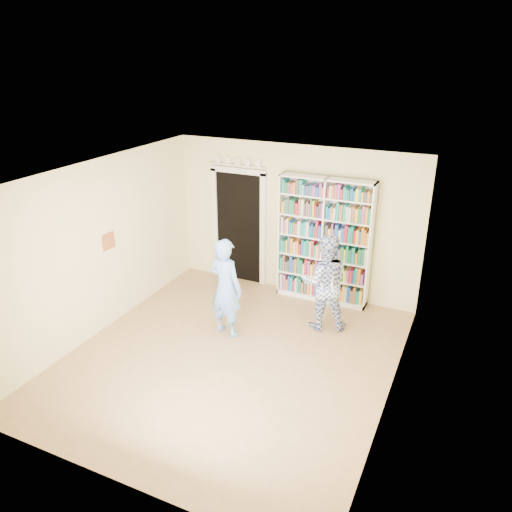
{
  "coord_description": "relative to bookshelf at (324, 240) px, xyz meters",
  "views": [
    {
      "loc": [
        2.91,
        -5.43,
        4.19
      ],
      "look_at": [
        -0.02,
        0.9,
        1.27
      ],
      "focal_mm": 35.0,
      "sensor_mm": 36.0,
      "label": 1
    }
  ],
  "objects": [
    {
      "name": "wall_back",
      "position": [
        -0.61,
        0.16,
        0.23
      ],
      "size": [
        4.5,
        0.0,
        4.5
      ],
      "primitive_type": "plane",
      "rotation": [
        1.57,
        0.0,
        0.0
      ],
      "color": "beige",
      "rests_on": "floor"
    },
    {
      "name": "man_blue",
      "position": [
        -1.0,
        -1.76,
        -0.33
      ],
      "size": [
        0.65,
        0.49,
        1.6
      ],
      "primitive_type": "imported",
      "rotation": [
        0.0,
        0.0,
        2.93
      ],
      "color": "#6798E5",
      "rests_on": "floor"
    },
    {
      "name": "paper_sheet",
      "position": [
        0.4,
        -1.11,
        -0.22
      ],
      "size": [
        0.19,
        0.04,
        0.27
      ],
      "primitive_type": "cube",
      "rotation": [
        0.0,
        0.0,
        0.19
      ],
      "color": "white",
      "rests_on": "man_plaid"
    },
    {
      "name": "wall_right",
      "position": [
        1.64,
        -2.34,
        0.23
      ],
      "size": [
        0.0,
        5.0,
        5.0
      ],
      "primitive_type": "plane",
      "rotation": [
        1.57,
        0.0,
        -1.57
      ],
      "color": "beige",
      "rests_on": "floor"
    },
    {
      "name": "wall_art",
      "position": [
        -2.84,
        -2.14,
        0.28
      ],
      "size": [
        0.03,
        0.25,
        0.25
      ],
      "primitive_type": "cube",
      "color": "brown",
      "rests_on": "wall_left"
    },
    {
      "name": "man_plaid",
      "position": [
        0.32,
        -0.93,
        -0.33
      ],
      "size": [
        0.93,
        0.84,
        1.58
      ],
      "primitive_type": "imported",
      "rotation": [
        0.0,
        0.0,
        3.51
      ],
      "color": "#2D438C",
      "rests_on": "floor"
    },
    {
      "name": "ceiling",
      "position": [
        -0.61,
        -2.34,
        1.58
      ],
      "size": [
        5.0,
        5.0,
        0.0
      ],
      "primitive_type": "plane",
      "rotation": [
        3.14,
        0.0,
        0.0
      ],
      "color": "white",
      "rests_on": "wall_back"
    },
    {
      "name": "doorway",
      "position": [
        -1.71,
        0.13,
        0.06
      ],
      "size": [
        1.1,
        0.08,
        2.43
      ],
      "color": "black",
      "rests_on": "floor"
    },
    {
      "name": "wall_left",
      "position": [
        -2.86,
        -2.34,
        0.23
      ],
      "size": [
        0.0,
        5.0,
        5.0
      ],
      "primitive_type": "plane",
      "rotation": [
        1.57,
        0.0,
        1.57
      ],
      "color": "beige",
      "rests_on": "floor"
    },
    {
      "name": "bookshelf",
      "position": [
        0.0,
        0.0,
        0.0
      ],
      "size": [
        1.62,
        0.3,
        2.22
      ],
      "rotation": [
        0.0,
        0.0,
        -0.41
      ],
      "color": "white",
      "rests_on": "floor"
    },
    {
      "name": "floor",
      "position": [
        -0.61,
        -2.34,
        -1.12
      ],
      "size": [
        5.0,
        5.0,
        0.0
      ],
      "primitive_type": "plane",
      "color": "#947047",
      "rests_on": "ground"
    }
  ]
}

